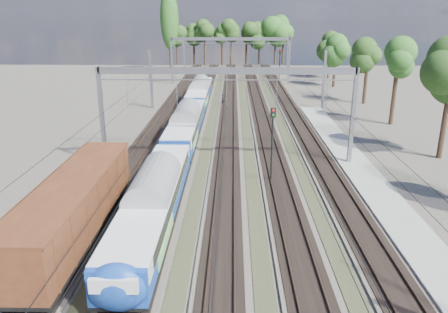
{
  "coord_description": "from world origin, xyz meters",
  "views": [
    {
      "loc": [
        0.58,
        -9.04,
        13.66
      ],
      "look_at": [
        -0.1,
        23.65,
        2.8
      ],
      "focal_mm": 35.0,
      "sensor_mm": 36.0,
      "label": 1
    }
  ],
  "objects_px": {
    "emu_train": "(186,122)",
    "freight_boxcar": "(74,206)",
    "signal_near": "(272,136)",
    "worker": "(223,99)",
    "signal_far": "(280,62)"
  },
  "relations": [
    {
      "from": "freight_boxcar",
      "to": "worker",
      "type": "relative_size",
      "value": 9.22
    },
    {
      "from": "emu_train",
      "to": "worker",
      "type": "distance_m",
      "value": 21.46
    },
    {
      "from": "signal_near",
      "to": "freight_boxcar",
      "type": "bearing_deg",
      "value": -161.24
    },
    {
      "from": "freight_boxcar",
      "to": "signal_far",
      "type": "height_order",
      "value": "signal_far"
    },
    {
      "from": "emu_train",
      "to": "signal_far",
      "type": "bearing_deg",
      "value": 71.52
    },
    {
      "from": "signal_far",
      "to": "signal_near",
      "type": "bearing_deg",
      "value": -102.52
    },
    {
      "from": "emu_train",
      "to": "signal_near",
      "type": "xyz_separation_m",
      "value": [
        8.31,
        -11.23,
        1.58
      ]
    },
    {
      "from": "worker",
      "to": "signal_far",
      "type": "bearing_deg",
      "value": -20.48
    },
    {
      "from": "emu_train",
      "to": "worker",
      "type": "height_order",
      "value": "emu_train"
    },
    {
      "from": "emu_train",
      "to": "freight_boxcar",
      "type": "xyz_separation_m",
      "value": [
        -4.5,
        -21.7,
        0.02
      ]
    },
    {
      "from": "freight_boxcar",
      "to": "signal_near",
      "type": "xyz_separation_m",
      "value": [
        12.81,
        10.47,
        1.56
      ]
    },
    {
      "from": "freight_boxcar",
      "to": "signal_far",
      "type": "distance_m",
      "value": 67.24
    },
    {
      "from": "emu_train",
      "to": "freight_boxcar",
      "type": "bearing_deg",
      "value": -101.72
    },
    {
      "from": "freight_boxcar",
      "to": "worker",
      "type": "bearing_deg",
      "value": 79.36
    },
    {
      "from": "freight_boxcar",
      "to": "worker",
      "type": "height_order",
      "value": "freight_boxcar"
    }
  ]
}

